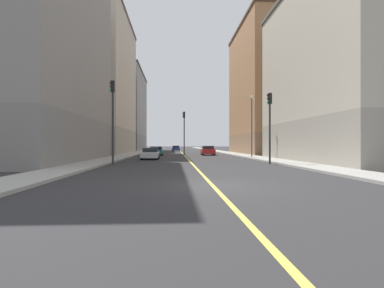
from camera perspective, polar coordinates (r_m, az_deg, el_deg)
The scene contains 17 objects.
ground_plane at distance 12.58m, azimuth 3.76°, elevation -7.54°, with size 400.00×400.00×0.00m, color #2C2B2D.
sidewalk_left at distance 62.15m, azimuth 5.62°, elevation -1.45°, with size 2.58×168.00×0.15m, color #9E9B93.
sidewalk_right at distance 61.75m, azimuth -9.45°, elevation -1.46°, with size 2.58×168.00×0.15m, color #9E9B93.
lane_center_stripe at distance 61.41m, azimuth -1.89°, elevation -1.53°, with size 0.16×154.00×0.01m, color #E5D14C.
building_left_near at distance 32.63m, azimuth 24.65°, elevation 11.88°, with size 8.36×20.84×16.71m.
building_left_mid at distance 54.84m, azimuth 12.75°, elevation 9.49°, with size 8.36×20.03×21.35m.
building_right_corner at distance 33.07m, azimuth -25.24°, elevation 15.33°, with size 8.36×21.17×20.77m.
building_right_midblock at distance 57.18m, azimuth -15.54°, elevation 10.24°, with size 8.36×23.19×23.61m.
building_right_distant at distance 82.11m, azimuth -11.71°, elevation 5.80°, with size 8.36×24.54×19.87m.
traffic_light_left_near at distance 27.07m, azimuth 13.80°, elevation 4.58°, with size 0.40×0.32×5.87m.
traffic_light_right_near at distance 26.39m, azimuth -14.09°, elevation 5.79°, with size 0.40×0.32×6.74m.
traffic_light_median_far at distance 47.00m, azimuth -1.44°, elevation 3.04°, with size 0.40×0.32×6.44m.
street_lamp_left_near at distance 37.06m, azimuth 10.71°, elevation 4.31°, with size 0.36×0.36×7.05m.
car_teal at distance 45.85m, azimuth -6.45°, elevation -1.26°, with size 1.88×4.40×1.30m.
car_red at distance 46.91m, azimuth 2.86°, elevation -1.18°, with size 1.92×4.35×1.37m.
car_silver at distance 34.41m, azimuth -7.50°, elevation -1.75°, with size 1.85×4.10×1.23m.
car_blue at distance 73.51m, azimuth -2.91°, elevation -0.80°, with size 1.81×4.20×1.26m.
Camera 1 is at (-1.54, -12.37, 1.65)m, focal length 29.62 mm.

